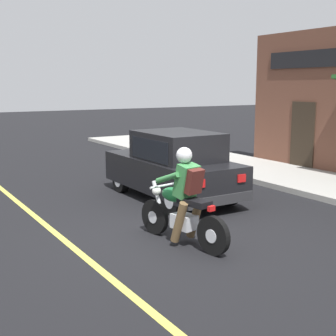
# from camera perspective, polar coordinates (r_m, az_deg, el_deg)

# --- Properties ---
(ground_plane) EXTENTS (80.00, 80.00, 0.00)m
(ground_plane) POSITION_cam_1_polar(r_m,az_deg,el_deg) (8.34, 1.02, -8.07)
(ground_plane) COLOR black
(sidewalk_curb) EXTENTS (2.60, 22.00, 0.14)m
(sidewalk_curb) POSITION_cam_1_polar(r_m,az_deg,el_deg) (13.88, 12.95, -0.66)
(sidewalk_curb) COLOR #ADAAA3
(sidewalk_curb) RESTS_ON ground
(lane_stripe) EXTENTS (0.12, 19.80, 0.01)m
(lane_stripe) POSITION_cam_1_polar(r_m,az_deg,el_deg) (10.31, -16.77, -4.93)
(lane_stripe) COLOR #D1C64C
(lane_stripe) RESTS_ON ground
(motorcycle_with_rider) EXTENTS (0.68, 2.01, 1.62)m
(motorcycle_with_rider) POSITION_cam_1_polar(r_m,az_deg,el_deg) (7.67, 1.87, -4.43)
(motorcycle_with_rider) COLOR black
(motorcycle_with_rider) RESTS_ON ground
(car_hatchback) EXTENTS (1.66, 3.79, 1.57)m
(car_hatchback) POSITION_cam_1_polar(r_m,az_deg,el_deg) (10.69, 0.63, 0.21)
(car_hatchback) COLOR black
(car_hatchback) RESTS_ON ground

